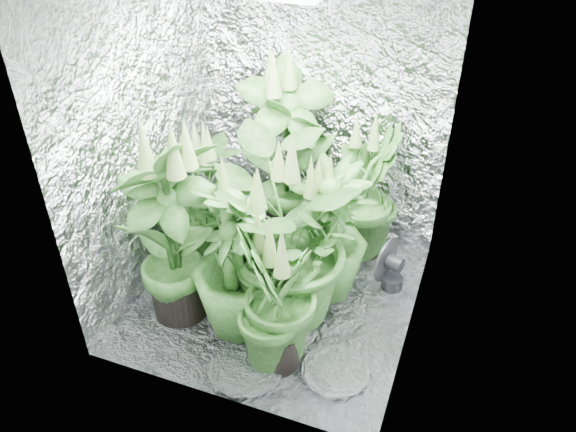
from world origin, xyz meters
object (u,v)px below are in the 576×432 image
(plant_e, at_px, (281,242))
(plant_g, at_px, (276,301))
(plant_f, at_px, (171,231))
(circulation_fan, at_px, (390,267))
(plant_c, at_px, (366,195))
(plant_a, at_px, (198,199))
(plant_h, at_px, (327,233))
(plant_d, at_px, (237,263))
(plant_b, at_px, (289,156))

(plant_e, xyz_separation_m, plant_g, (0.10, -0.34, -0.10))
(plant_f, distance_m, circulation_fan, 1.36)
(plant_c, xyz_separation_m, plant_f, (-0.86, -0.94, 0.13))
(plant_a, xyz_separation_m, plant_h, (0.87, -0.05, -0.01))
(plant_c, distance_m, circulation_fan, 0.49)
(plant_c, height_order, plant_e, plant_e)
(plant_d, xyz_separation_m, plant_g, (0.29, -0.18, -0.03))
(plant_a, relative_size, plant_f, 0.76)
(plant_b, distance_m, plant_e, 0.82)
(plant_e, bearing_deg, plant_c, 69.65)
(plant_h, bearing_deg, plant_g, -96.02)
(plant_c, bearing_deg, plant_g, -99.44)
(plant_c, distance_m, plant_g, 1.12)
(plant_b, distance_m, circulation_fan, 0.97)
(plant_f, bearing_deg, circulation_fan, 30.65)
(plant_b, bearing_deg, plant_h, -49.08)
(plant_b, distance_m, plant_f, 1.01)
(plant_c, xyz_separation_m, plant_e, (-0.28, -0.77, 0.08))
(plant_e, bearing_deg, plant_d, -139.85)
(plant_a, height_order, plant_h, plant_a)
(plant_a, bearing_deg, plant_f, -76.69)
(plant_c, distance_m, plant_h, 0.49)
(plant_a, height_order, plant_g, plant_a)
(plant_e, relative_size, circulation_fan, 3.29)
(plant_e, xyz_separation_m, plant_h, (0.17, 0.30, -0.10))
(plant_c, height_order, plant_h, plant_c)
(plant_f, bearing_deg, plant_c, 47.63)
(plant_c, xyz_separation_m, circulation_fan, (0.25, -0.29, -0.31))
(plant_f, xyz_separation_m, plant_g, (0.68, -0.16, -0.15))
(plant_b, height_order, plant_e, plant_b)
(plant_f, height_order, plant_g, plant_f)
(plant_e, height_order, plant_h, plant_e)
(plant_a, bearing_deg, plant_b, 44.19)
(plant_h, bearing_deg, plant_e, -119.51)
(plant_a, xyz_separation_m, plant_f, (0.12, -0.52, 0.13))
(plant_e, height_order, circulation_fan, plant_e)
(plant_b, height_order, plant_d, plant_b)
(plant_b, xyz_separation_m, plant_h, (0.42, -0.48, -0.19))
(plant_c, bearing_deg, circulation_fan, -49.55)
(plant_b, relative_size, plant_c, 1.37)
(plant_g, bearing_deg, plant_c, 80.56)
(plant_f, relative_size, circulation_fan, 3.72)
(plant_e, xyz_separation_m, circulation_fan, (0.53, 0.48, -0.39))
(plant_d, height_order, plant_e, plant_e)
(plant_d, distance_m, plant_g, 0.34)
(plant_b, height_order, plant_h, plant_b)
(plant_d, xyz_separation_m, circulation_fan, (0.72, 0.64, -0.32))
(plant_d, xyz_separation_m, plant_h, (0.36, 0.46, -0.03))
(plant_a, height_order, plant_e, plant_e)
(plant_f, relative_size, plant_h, 1.34)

